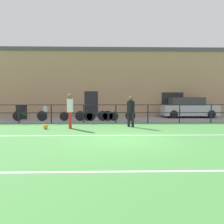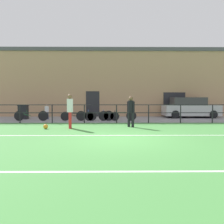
% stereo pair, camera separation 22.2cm
% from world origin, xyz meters
% --- Properties ---
extents(ground, '(60.00, 44.00, 0.04)m').
position_xyz_m(ground, '(0.00, 0.00, -0.02)').
color(ground, '#478C42').
extents(field_line_touchline, '(36.00, 0.11, 0.00)m').
position_xyz_m(field_line_touchline, '(0.00, 0.97, 0.00)').
color(field_line_touchline, white).
rests_on(field_line_touchline, ground).
extents(field_line_hash, '(36.00, 0.11, 0.00)m').
position_xyz_m(field_line_hash, '(0.00, -3.99, 0.00)').
color(field_line_hash, white).
rests_on(field_line_hash, ground).
extents(pavement_strip, '(48.00, 5.00, 0.02)m').
position_xyz_m(pavement_strip, '(0.00, 8.50, 0.01)').
color(pavement_strip, gray).
rests_on(pavement_strip, ground).
extents(perimeter_fence, '(36.07, 0.07, 1.15)m').
position_xyz_m(perimeter_fence, '(0.00, 6.00, 0.75)').
color(perimeter_fence, black).
rests_on(perimeter_fence, ground).
extents(clubhouse_facade, '(28.00, 2.56, 5.70)m').
position_xyz_m(clubhouse_facade, '(0.00, 12.20, 2.86)').
color(clubhouse_facade, tan).
rests_on(clubhouse_facade, ground).
extents(player_goalkeeper, '(0.39, 0.30, 1.64)m').
position_xyz_m(player_goalkeeper, '(0.70, 3.90, 0.93)').
color(player_goalkeeper, black).
rests_on(player_goalkeeper, ground).
extents(player_striker, '(0.31, 0.47, 1.75)m').
position_xyz_m(player_striker, '(-2.46, 3.35, 0.99)').
color(player_striker, red).
rests_on(player_striker, ground).
extents(soccer_ball_match, '(0.24, 0.24, 0.24)m').
position_xyz_m(soccer_ball_match, '(-3.66, 3.14, 0.12)').
color(soccer_ball_match, orange).
rests_on(soccer_ball_match, ground).
extents(spectator_child, '(0.30, 0.19, 1.10)m').
position_xyz_m(spectator_child, '(-4.96, 8.42, 0.65)').
color(spectator_child, '#232D4C').
rests_on(spectator_child, pavement_strip).
extents(parked_car_red, '(4.22, 1.94, 1.58)m').
position_xyz_m(parked_car_red, '(5.88, 9.90, 0.77)').
color(parked_car_red, '#B7B7BC').
rests_on(parked_car_red, pavement_strip).
extents(bicycle_parked_0, '(2.17, 0.04, 0.76)m').
position_xyz_m(bicycle_parked_0, '(-1.60, 7.20, 0.37)').
color(bicycle_parked_0, black).
rests_on(bicycle_parked_0, pavement_strip).
extents(bicycle_parked_1, '(2.20, 0.04, 0.72)m').
position_xyz_m(bicycle_parked_1, '(-2.62, 7.20, 0.34)').
color(bicycle_parked_1, black).
rests_on(bicycle_parked_1, pavement_strip).
extents(bicycle_parked_2, '(2.13, 0.04, 0.71)m').
position_xyz_m(bicycle_parked_2, '(-0.86, 7.20, 0.34)').
color(bicycle_parked_2, black).
rests_on(bicycle_parked_2, pavement_strip).
extents(bicycle_parked_3, '(2.27, 0.04, 0.76)m').
position_xyz_m(bicycle_parked_3, '(-5.70, 7.20, 0.37)').
color(bicycle_parked_3, black).
rests_on(bicycle_parked_3, pavement_strip).
extents(bicycle_parked_4, '(2.19, 0.04, 0.77)m').
position_xyz_m(bicycle_parked_4, '(0.27, 7.20, 0.37)').
color(bicycle_parked_4, black).
rests_on(bicycle_parked_4, pavement_strip).
extents(trash_bin_0, '(0.66, 0.56, 1.05)m').
position_xyz_m(trash_bin_0, '(-6.70, 8.58, 0.55)').
color(trash_bin_0, black).
rests_on(trash_bin_0, pavement_strip).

